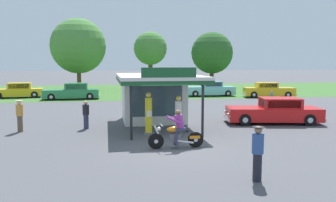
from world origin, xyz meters
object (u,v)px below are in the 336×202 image
object	(u,v)px
featured_classic_sedan	(274,112)
parked_car_back_row_right	(72,92)
bystander_chatting_near_pumps	(20,115)
gas_pump_offside	(178,116)
parked_car_back_row_far_left	(268,90)
bystander_strolling_foreground	(157,95)
gas_pump_nearside	(149,115)
bystander_leaning_by_kiosk	(86,114)
parked_car_back_row_centre_right	(18,91)
parked_car_back_row_centre	(152,91)
bystander_admiring_sedan	(271,101)
motorcycle_with_rider	(177,132)
bystander_standing_back_lot	(258,152)
parked_car_back_row_left	(210,89)

from	to	relation	value
featured_classic_sedan	parked_car_back_row_right	bearing A→B (deg)	128.82
bystander_chatting_near_pumps	gas_pump_offside	bearing A→B (deg)	-12.75
parked_car_back_row_far_left	bystander_strolling_foreground	size ratio (longest dim) A/B	3.57
gas_pump_nearside	bystander_leaning_by_kiosk	world-z (taller)	gas_pump_nearside
bystander_leaning_by_kiosk	bystander_chatting_near_pumps	world-z (taller)	bystander_chatting_near_pumps
gas_pump_offside	parked_car_back_row_centre_right	world-z (taller)	gas_pump_offside
parked_car_back_row_far_left	bystander_leaning_by_kiosk	xyz separation A→B (m)	(-17.31, -14.07, 0.08)
parked_car_back_row_centre	bystander_strolling_foreground	bearing A→B (deg)	-92.07
gas_pump_offside	bystander_admiring_sedan	size ratio (longest dim) A/B	1.26
gas_pump_nearside	parked_car_back_row_centre	bearing A→B (deg)	82.00
gas_pump_nearside	parked_car_back_row_centre	world-z (taller)	gas_pump_nearside
parked_car_back_row_centre	motorcycle_with_rider	bearing A→B (deg)	-94.62
gas_pump_nearside	bystander_standing_back_lot	xyz separation A→B (m)	(2.31, -7.21, -0.07)
parked_car_back_row_left	bystander_strolling_foreground	world-z (taller)	parked_car_back_row_left
parked_car_back_row_far_left	bystander_leaning_by_kiosk	bearing A→B (deg)	-140.89
motorcycle_with_rider	parked_car_back_row_centre	bearing A→B (deg)	85.38
gas_pump_offside	parked_car_back_row_centre	world-z (taller)	gas_pump_offside
bystander_leaning_by_kiosk	bystander_chatting_near_pumps	size ratio (longest dim) A/B	0.92
parked_car_back_row_right	parked_car_back_row_centre_right	bearing A→B (deg)	155.24
parked_car_back_row_centre_right	gas_pump_offside	bearing A→B (deg)	-58.84
gas_pump_nearside	bystander_strolling_foreground	bearing A→B (deg)	79.55
gas_pump_nearside	bystander_leaning_by_kiosk	xyz separation A→B (m)	(-3.08, 1.99, -0.17)
parked_car_back_row_centre_right	bystander_strolling_foreground	bearing A→B (deg)	-31.84
motorcycle_with_rider	parked_car_back_row_right	xyz separation A→B (m)	(-6.03, 20.61, 0.04)
parked_car_back_row_centre	bystander_strolling_foreground	size ratio (longest dim) A/B	3.55
parked_car_back_row_far_left	gas_pump_offside	bearing A→B (deg)	-128.47
parked_car_back_row_left	parked_car_back_row_right	size ratio (longest dim) A/B	0.99
bystander_standing_back_lot	featured_classic_sedan	bearing A→B (deg)	60.06
gas_pump_offside	bystander_admiring_sedan	xyz separation A→B (m)	(8.00, 6.04, -0.06)
parked_car_back_row_centre	parked_car_back_row_right	world-z (taller)	parked_car_back_row_right
bystander_admiring_sedan	motorcycle_with_rider	bearing A→B (deg)	-134.03
parked_car_back_row_left	parked_car_back_row_centre_right	distance (m)	19.63
gas_pump_offside	bystander_leaning_by_kiosk	xyz separation A→B (m)	(-4.55, 1.99, -0.08)
gas_pump_offside	parked_car_back_row_far_left	world-z (taller)	gas_pump_offside
parked_car_back_row_left	bystander_admiring_sedan	world-z (taller)	parked_car_back_row_left
gas_pump_offside	bystander_chatting_near_pumps	xyz separation A→B (m)	(-7.78, 1.76, 0.01)
parked_car_back_row_centre_right	parked_car_back_row_far_left	xyz separation A→B (m)	(24.98, -4.14, 0.01)
parked_car_back_row_right	bystander_standing_back_lot	size ratio (longest dim) A/B	3.31
motorcycle_with_rider	parked_car_back_row_centre_right	world-z (taller)	motorcycle_with_rider
gas_pump_offside	featured_classic_sedan	size ratio (longest dim) A/B	0.33
motorcycle_with_rider	bystander_admiring_sedan	bearing A→B (deg)	45.97
parked_car_back_row_right	gas_pump_nearside	bearing A→B (deg)	-73.49
motorcycle_with_rider	bystander_admiring_sedan	size ratio (longest dim) A/B	1.53
parked_car_back_row_centre	parked_car_back_row_right	bearing A→B (deg)	176.88
parked_car_back_row_centre	parked_car_back_row_far_left	xyz separation A→B (m)	(11.81, -1.18, 0.01)
gas_pump_nearside	bystander_standing_back_lot	bearing A→B (deg)	-72.22
parked_car_back_row_centre_right	gas_pump_nearside	bearing A→B (deg)	-61.99
gas_pump_nearside	parked_car_back_row_right	world-z (taller)	gas_pump_nearside
parked_car_back_row_left	parked_car_back_row_right	world-z (taller)	parked_car_back_row_left
parked_car_back_row_far_left	bystander_admiring_sedan	xyz separation A→B (m)	(-4.76, -10.03, 0.09)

